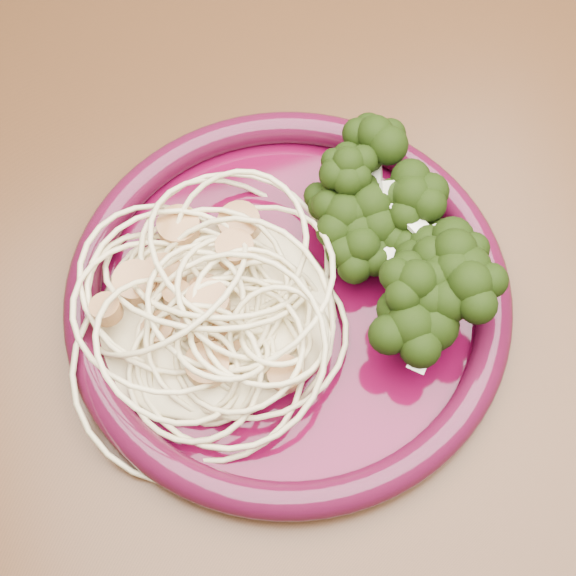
# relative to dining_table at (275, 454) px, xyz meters

# --- Properties ---
(dining_table) EXTENTS (1.20, 0.80, 0.75)m
(dining_table) POSITION_rel_dining_table_xyz_m (0.00, 0.00, 0.00)
(dining_table) COLOR #472814
(dining_table) RESTS_ON ground
(dinner_plate) EXTENTS (0.29, 0.29, 0.02)m
(dinner_plate) POSITION_rel_dining_table_xyz_m (0.03, 0.07, 0.11)
(dinner_plate) COLOR #44041D
(dinner_plate) RESTS_ON dining_table
(spaghetti_pile) EXTENTS (0.16, 0.14, 0.04)m
(spaghetti_pile) POSITION_rel_dining_table_xyz_m (-0.01, 0.07, 0.12)
(spaghetti_pile) COLOR beige
(spaghetti_pile) RESTS_ON dinner_plate
(scallop_cluster) EXTENTS (0.13, 0.13, 0.04)m
(scallop_cluster) POSITION_rel_dining_table_xyz_m (-0.01, 0.07, 0.16)
(scallop_cluster) COLOR #B4814E
(scallop_cluster) RESTS_ON spaghetti_pile
(broccoli_pile) EXTENTS (0.10, 0.16, 0.06)m
(broccoli_pile) POSITION_rel_dining_table_xyz_m (0.09, 0.07, 0.13)
(broccoli_pile) COLOR black
(broccoli_pile) RESTS_ON dinner_plate
(onion_garnish) EXTENTS (0.07, 0.11, 0.06)m
(onion_garnish) POSITION_rel_dining_table_xyz_m (0.09, 0.07, 0.17)
(onion_garnish) COLOR beige
(onion_garnish) RESTS_ON broccoli_pile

